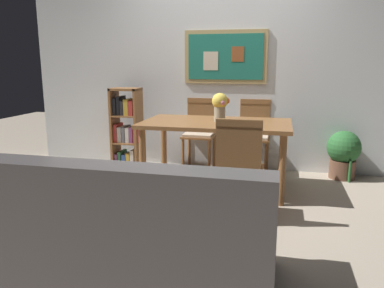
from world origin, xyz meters
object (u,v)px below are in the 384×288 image
at_px(dining_chair_near_right, 239,161).
at_px(potted_ivy, 343,153).
at_px(dining_chair_far_right, 254,130).
at_px(dining_table, 216,130).
at_px(bookshelf, 127,131).
at_px(flower_vase, 220,105).
at_px(leather_couch, 124,237).
at_px(tv_remote, 235,122).
at_px(dining_chair_far_left, 200,127).

xyz_separation_m(dining_chair_near_right, potted_ivy, (1.08, 1.52, -0.23)).
bearing_deg(potted_ivy, dining_chair_far_right, 175.69).
height_order(dining_table, bookshelf, bookshelf).
distance_m(dining_chair_far_right, flower_vase, 0.93).
bearing_deg(dining_chair_far_right, leather_couch, -101.94).
xyz_separation_m(dining_chair_far_right, potted_ivy, (1.07, -0.08, -0.23)).
distance_m(bookshelf, tv_remote, 1.61).
height_order(dining_chair_near_right, bookshelf, bookshelf).
distance_m(dining_chair_far_left, flower_vase, 0.96).
bearing_deg(dining_chair_near_right, potted_ivy, 54.77).
bearing_deg(tv_remote, dining_chair_far_left, 122.67).
height_order(dining_chair_near_right, tv_remote, dining_chair_near_right).
height_order(leather_couch, bookshelf, bookshelf).
xyz_separation_m(dining_table, potted_ivy, (1.42, 0.71, -0.34)).
bearing_deg(tv_remote, bookshelf, 157.39).
relative_size(dining_table, dining_chair_near_right, 1.73).
xyz_separation_m(bookshelf, tv_remote, (1.47, -0.61, 0.26)).
height_order(dining_chair_near_right, potted_ivy, dining_chair_near_right).
height_order(dining_table, leather_couch, leather_couch).
xyz_separation_m(dining_table, bookshelf, (-1.26, 0.54, -0.15)).
relative_size(dining_table, dining_chair_far_left, 1.73).
relative_size(dining_table, leather_couch, 0.87).
relative_size(dining_chair_near_right, potted_ivy, 1.45).
bearing_deg(dining_chair_far_right, potted_ivy, -4.31).
distance_m(dining_table, dining_chair_far_right, 0.88).
relative_size(leather_couch, potted_ivy, 2.87).
bearing_deg(flower_vase, leather_couch, -97.77).
relative_size(dining_chair_far_right, bookshelf, 0.87).
distance_m(dining_chair_far_right, leather_couch, 2.82).
relative_size(dining_chair_far_left, dining_chair_near_right, 1.00).
xyz_separation_m(dining_table, leather_couch, (-0.23, -1.96, -0.34)).
height_order(dining_chair_near_right, leather_couch, dining_chair_near_right).
bearing_deg(flower_vase, tv_remote, -24.24).
distance_m(dining_chair_far_left, potted_ivy, 1.78).
relative_size(leather_couch, flower_vase, 5.89).
distance_m(dining_chair_far_left, tv_remote, 1.05).
distance_m(leather_couch, potted_ivy, 3.14).
bearing_deg(dining_chair_far_right, bookshelf, -171.07).
bearing_deg(tv_remote, potted_ivy, 33.02).
bearing_deg(dining_chair_far_left, dining_chair_far_right, -0.10).
bearing_deg(dining_chair_near_right, dining_table, 112.94).
height_order(dining_table, flower_vase, flower_vase).
height_order(bookshelf, flower_vase, same).
distance_m(dining_chair_near_right, flower_vase, 0.95).
bearing_deg(potted_ivy, bookshelf, -176.32).
relative_size(dining_chair_far_left, tv_remote, 6.33).
xyz_separation_m(dining_chair_far_left, dining_chair_near_right, (0.68, -1.60, 0.00)).
distance_m(dining_chair_near_right, potted_ivy, 1.88).
relative_size(dining_chair_near_right, flower_vase, 2.98).
bearing_deg(dining_table, leather_couch, -96.71).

